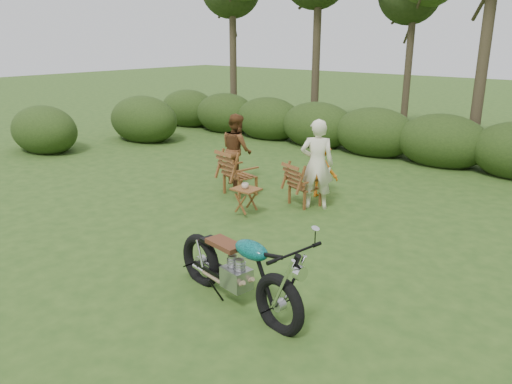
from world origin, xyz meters
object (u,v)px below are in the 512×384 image
Objects in this scene: child at (319,196)px; motorcycle at (237,303)px; cup at (245,186)px; side_table at (246,202)px; adult_a at (315,207)px; adult_b at (237,184)px; lawn_chair_right at (304,205)px; lawn_chair_left at (240,194)px.

motorcycle is at bearing 96.24° from child.
cup reaches higher than motorcycle.
adult_a is at bearing 56.45° from side_table.
adult_b is 2.09m from child.
cup is 1.62m from adult_a.
lawn_chair_right is at bearing -31.11° from adult_a.
adult_b is 1.37× the size of child.
adult_b is at bearing 9.47° from lawn_chair_right.
cup reaches higher than side_table.
adult_a reaches higher than cup.
lawn_chair_left is 0.84m from adult_b.
lawn_chair_right is (-1.56, 3.91, 0.00)m from motorcycle.
lawn_chair_right is at bearing 83.05° from child.
lawn_chair_left is at bearing 136.06° from side_table.
lawn_chair_right is 1.68× the size of side_table.
lawn_chair_left reaches higher than lawn_chair_right.
adult_b is (-2.12, 0.27, 0.00)m from lawn_chair_right.
child is at bearing -141.38° from adult_b.
motorcycle is at bearing 158.50° from adult_b.
cup is at bearing 62.71° from child.
side_table is (0.97, -0.93, 0.27)m from lawn_chair_left.
adult_a is at bearing -159.41° from adult_b.
cup reaches higher than lawn_chair_left.
lawn_chair_right is 1.50m from cup.
cup is at bearing 138.21° from motorcycle.
adult_b is (-2.39, 0.27, 0.00)m from adult_a.
lawn_chair_left is 7.49× the size of cup.
motorcycle reaches higher than lawn_chair_right.
cup reaches higher than child.
child is at bearing 76.10° from cup.
child reaches higher than side_table.
adult_a is 1.50× the size of child.
side_table is at bearing 148.23° from lawn_chair_left.
side_table reaches higher than lawn_chair_right.
lawn_chair_right is 0.75× the size of child.
adult_b reaches higher than cup.
lawn_chair_left is 1.37m from side_table.
cup is 0.08× the size of adult_b.
lawn_chair_left is at bearing 21.32° from child.
lawn_chair_left is at bearing 135.27° from cup.
adult_a is (0.82, 1.24, -0.27)m from side_table.
motorcycle is 2.22× the size of lawn_chair_left.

